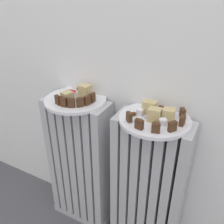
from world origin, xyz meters
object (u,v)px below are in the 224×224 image
at_px(radiator_left, 81,164).
at_px(fork, 141,119).
at_px(plate_left, 76,100).
at_px(radiator_right, 148,190).
at_px(plate_right, 155,119).
at_px(jam_bowl_left, 72,94).

height_order(radiator_left, fork, fork).
bearing_deg(radiator_left, fork, -6.09).
xyz_separation_m(radiator_left, fork, (0.29, -0.03, 0.34)).
relative_size(plate_left, fork, 2.76).
relative_size(radiator_right, plate_right, 2.61).
distance_m(jam_bowl_left, fork, 0.31).
distance_m(radiator_left, plate_right, 0.47).
distance_m(radiator_left, jam_bowl_left, 0.35).
relative_size(plate_right, fork, 2.76).
height_order(radiator_right, plate_right, plate_right).
bearing_deg(plate_left, plate_right, 0.00).
height_order(plate_left, plate_right, same).
bearing_deg(fork, radiator_left, 173.91).
xyz_separation_m(radiator_right, fork, (-0.04, -0.03, 0.34)).
bearing_deg(fork, plate_right, 39.47).
relative_size(radiator_left, radiator_right, 1.00).
bearing_deg(jam_bowl_left, radiator_left, -10.04).
bearing_deg(fork, radiator_right, 39.47).
relative_size(radiator_left, plate_left, 2.61).
distance_m(radiator_left, radiator_right, 0.33).
distance_m(radiator_left, plate_left, 0.33).
bearing_deg(radiator_right, plate_right, 0.00).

